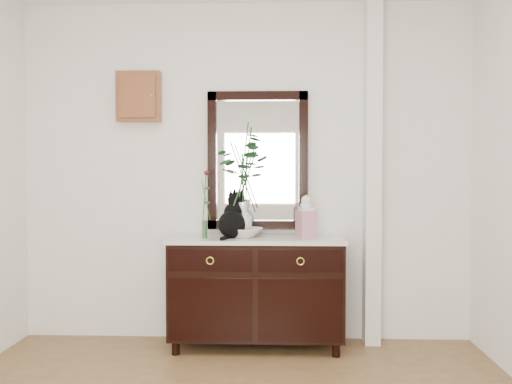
{
  "coord_description": "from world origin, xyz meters",
  "views": [
    {
      "loc": [
        0.27,
        -2.59,
        1.35
      ],
      "look_at": [
        0.1,
        1.63,
        1.2
      ],
      "focal_mm": 40.0,
      "sensor_mm": 36.0,
      "label": 1
    }
  ],
  "objects_px": {
    "sideboard": "(257,286)",
    "ginger_jar": "(306,216)",
    "cat": "(232,215)",
    "lotus_bowl": "(243,232)"
  },
  "relations": [
    {
      "from": "cat",
      "to": "lotus_bowl",
      "type": "relative_size",
      "value": 1.19
    },
    {
      "from": "sideboard",
      "to": "cat",
      "type": "relative_size",
      "value": 3.86
    },
    {
      "from": "cat",
      "to": "ginger_jar",
      "type": "distance_m",
      "value": 0.56
    },
    {
      "from": "cat",
      "to": "ginger_jar",
      "type": "bearing_deg",
      "value": 7.54
    },
    {
      "from": "lotus_bowl",
      "to": "ginger_jar",
      "type": "height_order",
      "value": "ginger_jar"
    },
    {
      "from": "sideboard",
      "to": "ginger_jar",
      "type": "distance_m",
      "value": 0.66
    },
    {
      "from": "lotus_bowl",
      "to": "ginger_jar",
      "type": "distance_m",
      "value": 0.5
    },
    {
      "from": "sideboard",
      "to": "cat",
      "type": "distance_m",
      "value": 0.58
    },
    {
      "from": "sideboard",
      "to": "ginger_jar",
      "type": "height_order",
      "value": "ginger_jar"
    },
    {
      "from": "cat",
      "to": "sideboard",
      "type": "bearing_deg",
      "value": 17.76
    }
  ]
}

